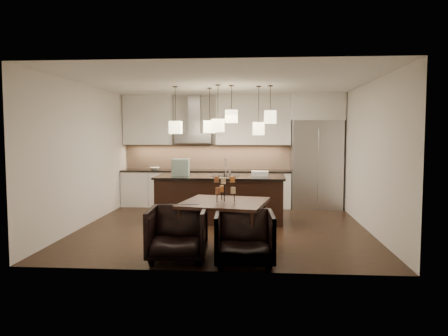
# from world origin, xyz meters

# --- Properties ---
(floor) EXTENTS (5.50, 5.50, 0.02)m
(floor) POSITION_xyz_m (0.00, 0.00, -0.01)
(floor) COLOR black
(floor) RESTS_ON ground
(ceiling) EXTENTS (5.50, 5.50, 0.02)m
(ceiling) POSITION_xyz_m (0.00, 0.00, 2.81)
(ceiling) COLOR white
(ceiling) RESTS_ON wall_back
(wall_back) EXTENTS (5.50, 0.02, 2.80)m
(wall_back) POSITION_xyz_m (0.00, 2.76, 1.40)
(wall_back) COLOR silver
(wall_back) RESTS_ON ground
(wall_front) EXTENTS (5.50, 0.02, 2.80)m
(wall_front) POSITION_xyz_m (0.00, -2.76, 1.40)
(wall_front) COLOR silver
(wall_front) RESTS_ON ground
(wall_left) EXTENTS (0.02, 5.50, 2.80)m
(wall_left) POSITION_xyz_m (-2.76, 0.00, 1.40)
(wall_left) COLOR silver
(wall_left) RESTS_ON ground
(wall_right) EXTENTS (0.02, 5.50, 2.80)m
(wall_right) POSITION_xyz_m (2.76, 0.00, 1.40)
(wall_right) COLOR silver
(wall_right) RESTS_ON ground
(refrigerator) EXTENTS (1.20, 0.72, 2.15)m
(refrigerator) POSITION_xyz_m (2.10, 2.38, 1.07)
(refrigerator) COLOR #B7B7BA
(refrigerator) RESTS_ON floor
(fridge_panel) EXTENTS (1.26, 0.72, 0.65)m
(fridge_panel) POSITION_xyz_m (2.10, 2.38, 2.47)
(fridge_panel) COLOR silver
(fridge_panel) RESTS_ON refrigerator
(lower_cabinets) EXTENTS (4.21, 0.62, 0.88)m
(lower_cabinets) POSITION_xyz_m (-0.62, 2.43, 0.44)
(lower_cabinets) COLOR silver
(lower_cabinets) RESTS_ON floor
(countertop) EXTENTS (4.21, 0.66, 0.04)m
(countertop) POSITION_xyz_m (-0.62, 2.43, 0.90)
(countertop) COLOR black
(countertop) RESTS_ON lower_cabinets
(backsplash) EXTENTS (4.21, 0.02, 0.63)m
(backsplash) POSITION_xyz_m (-0.62, 2.73, 1.24)
(backsplash) COLOR tan
(backsplash) RESTS_ON countertop
(upper_cab_left) EXTENTS (1.25, 0.35, 1.25)m
(upper_cab_left) POSITION_xyz_m (-2.10, 2.57, 2.17)
(upper_cab_left) COLOR silver
(upper_cab_left) RESTS_ON wall_back
(upper_cab_right) EXTENTS (1.85, 0.35, 1.25)m
(upper_cab_right) POSITION_xyz_m (0.55, 2.57, 2.17)
(upper_cab_right) COLOR silver
(upper_cab_right) RESTS_ON wall_back
(hood_canopy) EXTENTS (0.90, 0.52, 0.24)m
(hood_canopy) POSITION_xyz_m (-0.93, 2.48, 1.72)
(hood_canopy) COLOR #B7B7BA
(hood_canopy) RESTS_ON wall_back
(hood_chimney) EXTENTS (0.30, 0.28, 0.96)m
(hood_chimney) POSITION_xyz_m (-0.93, 2.59, 2.32)
(hood_chimney) COLOR #B7B7BA
(hood_chimney) RESTS_ON hood_canopy
(fruit_bowl) EXTENTS (0.32, 0.32, 0.06)m
(fruit_bowl) POSITION_xyz_m (-1.91, 2.38, 0.95)
(fruit_bowl) COLOR silver
(fruit_bowl) RESTS_ON countertop
(island_body) EXTENTS (2.61, 1.10, 0.91)m
(island_body) POSITION_xyz_m (-0.11, 0.64, 0.45)
(island_body) COLOR black
(island_body) RESTS_ON floor
(island_top) EXTENTS (2.69, 1.18, 0.04)m
(island_top) POSITION_xyz_m (-0.11, 0.64, 0.93)
(island_top) COLOR black
(island_top) RESTS_ON island_body
(faucet) EXTENTS (0.11, 0.25, 0.39)m
(faucet) POSITION_xyz_m (-0.00, 0.74, 1.15)
(faucet) COLOR silver
(faucet) RESTS_ON island_top
(tote_bag) EXTENTS (0.36, 0.19, 0.35)m
(tote_bag) POSITION_xyz_m (-0.94, 0.60, 1.13)
(tote_bag) COLOR #1B482D
(tote_bag) RESTS_ON island_top
(food_container) EXTENTS (0.36, 0.26, 0.10)m
(food_container) POSITION_xyz_m (0.72, 0.66, 1.00)
(food_container) COLOR silver
(food_container) RESTS_ON island_top
(dining_table) EXTENTS (1.47, 1.47, 0.76)m
(dining_table) POSITION_xyz_m (0.14, -1.59, 0.38)
(dining_table) COLOR black
(dining_table) RESTS_ON floor
(candelabra) EXTENTS (0.42, 0.42, 0.45)m
(candelabra) POSITION_xyz_m (0.14, -1.59, 0.99)
(candelabra) COLOR black
(candelabra) RESTS_ON dining_table
(candle_a) EXTENTS (0.09, 0.09, 0.10)m
(candle_a) POSITION_xyz_m (0.28, -1.62, 0.94)
(candle_a) COLOR beige
(candle_a) RESTS_ON candelabra
(candle_b) EXTENTS (0.09, 0.09, 0.10)m
(candle_b) POSITION_xyz_m (0.09, -1.46, 0.94)
(candle_b) COLOR orange
(candle_b) RESTS_ON candelabra
(candle_c) EXTENTS (0.09, 0.09, 0.10)m
(candle_c) POSITION_xyz_m (0.05, -1.70, 0.94)
(candle_c) COLOR #975332
(candle_c) RESTS_ON candelabra
(candle_d) EXTENTS (0.09, 0.09, 0.10)m
(candle_d) POSITION_xyz_m (0.27, -1.52, 1.11)
(candle_d) COLOR orange
(candle_d) RESTS_ON candelabra
(candle_e) EXTENTS (0.09, 0.09, 0.10)m
(candle_e) POSITION_xyz_m (0.01, -1.55, 1.11)
(candle_e) COLOR #975332
(candle_e) RESTS_ON candelabra
(candle_f) EXTENTS (0.09, 0.09, 0.10)m
(candle_f) POSITION_xyz_m (0.14, -1.73, 1.11)
(candle_f) COLOR beige
(candle_f) RESTS_ON candelabra
(armchair_left) EXTENTS (0.87, 0.90, 0.78)m
(armchair_left) POSITION_xyz_m (-0.49, -2.25, 0.39)
(armchair_left) COLOR black
(armchair_left) RESTS_ON floor
(armchair_right) EXTENTS (0.86, 0.88, 0.76)m
(armchair_right) POSITION_xyz_m (0.48, -2.43, 0.38)
(armchair_right) COLOR black
(armchair_right) RESTS_ON floor
(pendant_a) EXTENTS (0.24, 0.24, 0.26)m
(pendant_a) POSITION_xyz_m (-1.03, 0.54, 1.96)
(pendant_a) COLOR #F6E4AA
(pendant_a) RESTS_ON ceiling
(pendant_b) EXTENTS (0.24, 0.24, 0.26)m
(pendant_b) POSITION_xyz_m (-0.36, 0.87, 1.98)
(pendant_b) COLOR #F6E4AA
(pendant_b) RESTS_ON ceiling
(pendant_c) EXTENTS (0.24, 0.24, 0.26)m
(pendant_c) POSITION_xyz_m (0.13, 0.42, 2.18)
(pendant_c) COLOR #F6E4AA
(pendant_c) RESTS_ON ceiling
(pendant_d) EXTENTS (0.24, 0.24, 0.26)m
(pendant_d) POSITION_xyz_m (0.68, 0.60, 1.93)
(pendant_d) COLOR #F6E4AA
(pendant_d) RESTS_ON ceiling
(pendant_e) EXTENTS (0.24, 0.24, 0.26)m
(pendant_e) POSITION_xyz_m (0.91, 0.51, 2.16)
(pendant_e) COLOR #F6E4AA
(pendant_e) RESTS_ON ceiling
(pendant_f) EXTENTS (0.24, 0.24, 0.26)m
(pendant_f) POSITION_xyz_m (-0.13, 0.29, 1.99)
(pendant_f) COLOR #F6E4AA
(pendant_f) RESTS_ON ceiling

